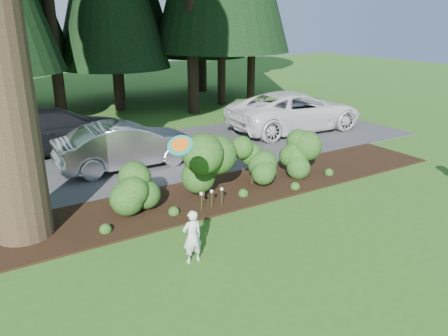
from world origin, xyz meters
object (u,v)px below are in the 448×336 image
car_dark_suv (57,130)px  child (192,237)px  frisbee (180,145)px  car_silver_wagon (127,145)px  car_white_suv (296,111)px

car_dark_suv → child: bearing=178.2°
car_dark_suv → child: size_ratio=4.93×
frisbee → car_silver_wagon: bearing=80.5°
car_dark_suv → frisbee: size_ratio=10.14×
car_dark_suv → car_white_suv: bearing=-107.9°
car_silver_wagon → child: bearing=172.0°
car_white_suv → frisbee: frisbee is taller
car_silver_wagon → car_white_suv: 8.00m
child → frisbee: frisbee is taller
car_dark_suv → frisbee: frisbee is taller
car_white_suv → car_dark_suv: car_white_suv is taller
car_silver_wagon → frisbee: size_ratio=8.27×
car_silver_wagon → car_dark_suv: car_dark_suv is taller
car_white_suv → car_dark_suv: (-9.50, 2.08, -0.03)m
car_silver_wagon → child: 6.36m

